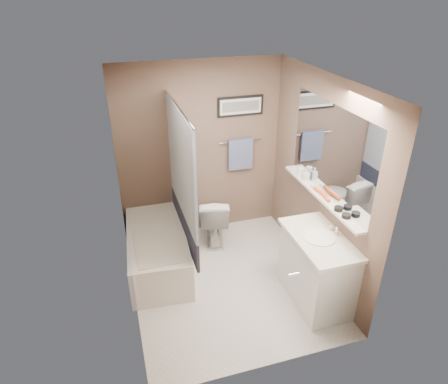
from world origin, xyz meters
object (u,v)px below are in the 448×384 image
object	(u,v)px
hair_brush_back	(320,192)
vanity	(316,270)
candle_bowl_far	(338,209)
toilet	(214,218)
candle_bowl_near	(346,216)
bathtub	(157,249)
glass_jar	(301,172)
soap_bottle	(306,175)
hair_brush_front	(325,196)

from	to	relation	value
hair_brush_back	vanity	bearing A→B (deg)	-113.69
candle_bowl_far	toilet	bearing A→B (deg)	123.77
vanity	candle_bowl_near	xyz separation A→B (m)	(0.19, -0.11, 0.73)
bathtub	glass_jar	world-z (taller)	glass_jar
soap_bottle	hair_brush_front	bearing A→B (deg)	-90.00
bathtub	candle_bowl_far	bearing A→B (deg)	-27.00
candle_bowl_near	hair_brush_back	distance (m)	0.53
vanity	toilet	bearing A→B (deg)	117.67
bathtub	soap_bottle	distance (m)	2.04
candle_bowl_far	bathtub	bearing A→B (deg)	149.07
candle_bowl_far	hair_brush_front	world-z (taller)	hair_brush_front
candle_bowl_far	glass_jar	distance (m)	0.87
hair_brush_front	soap_bottle	world-z (taller)	soap_bottle
hair_brush_front	bathtub	bearing A→B (deg)	156.18
bathtub	hair_brush_back	world-z (taller)	hair_brush_back
toilet	hair_brush_back	world-z (taller)	hair_brush_back
candle_bowl_near	hair_brush_front	distance (m)	0.43
candle_bowl_far	glass_jar	xyz separation A→B (m)	(0.00, 0.87, 0.03)
toilet	candle_bowl_far	xyz separation A→B (m)	(0.95, -1.42, 0.79)
toilet	vanity	size ratio (longest dim) A/B	0.77
hair_brush_back	glass_jar	distance (m)	0.49
candle_bowl_near	hair_brush_front	world-z (taller)	hair_brush_front
bathtub	vanity	distance (m)	1.95
vanity	hair_brush_front	size ratio (longest dim) A/B	4.09
bathtub	toilet	xyz separation A→B (m)	(0.83, 0.36, 0.10)
soap_bottle	glass_jar	bearing A→B (deg)	90.00
bathtub	soap_bottle	size ratio (longest dim) A/B	10.18
soap_bottle	toilet	bearing A→B (deg)	144.34
candle_bowl_far	hair_brush_back	world-z (taller)	hair_brush_back
candle_bowl_far	candle_bowl_near	bearing A→B (deg)	-90.00
hair_brush_back	soap_bottle	xyz separation A→B (m)	(0.00, 0.36, 0.05)
toilet	hair_brush_front	bearing A→B (deg)	143.11
glass_jar	bathtub	bearing A→B (deg)	173.66
bathtub	candle_bowl_far	xyz separation A→B (m)	(1.79, -1.07, 0.89)
vanity	candle_bowl_near	world-z (taller)	candle_bowl_near
hair_brush_back	glass_jar	bearing A→B (deg)	90.00
bathtub	candle_bowl_near	world-z (taller)	candle_bowl_near
bathtub	glass_jar	bearing A→B (deg)	-2.41
candle_bowl_near	soap_bottle	bearing A→B (deg)	90.00
candle_bowl_far	hair_brush_back	size ratio (longest dim) A/B	0.41
toilet	candle_bowl_near	distance (m)	2.00
hair_brush_front	soap_bottle	bearing A→B (deg)	90.00
vanity	candle_bowl_far	world-z (taller)	candle_bowl_far
toilet	glass_jar	bearing A→B (deg)	163.14
candle_bowl_far	glass_jar	size ratio (longest dim) A/B	0.90
hair_brush_back	soap_bottle	size ratio (longest dim) A/B	1.49
candle_bowl_near	glass_jar	world-z (taller)	glass_jar
toilet	candle_bowl_near	xyz separation A→B (m)	(0.95, -1.57, 0.79)
hair_brush_front	hair_brush_back	distance (m)	0.10
bathtub	candle_bowl_far	distance (m)	2.26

